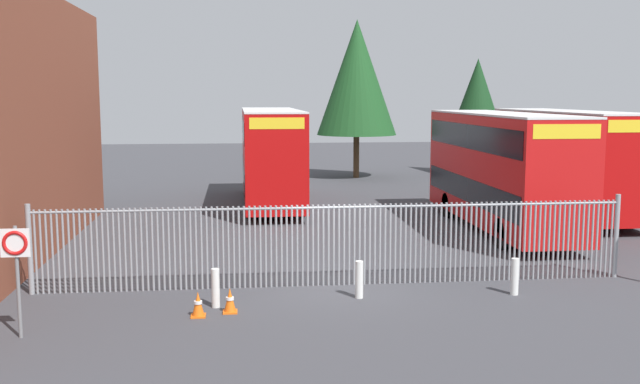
% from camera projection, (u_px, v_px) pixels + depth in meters
% --- Properties ---
extents(ground_plane, '(100.00, 100.00, 0.00)m').
position_uv_depth(ground_plane, '(308.00, 230.00, 27.45)').
color(ground_plane, '#3D3D42').
extents(palisade_fence, '(15.95, 0.14, 2.35)m').
position_uv_depth(palisade_fence, '(336.00, 242.00, 19.41)').
color(palisade_fence, gray).
rests_on(palisade_fence, ground).
extents(double_decker_bus_near_gate, '(2.54, 10.81, 4.42)m').
position_uv_depth(double_decker_bus_near_gate, '(501.00, 166.00, 27.24)').
color(double_decker_bus_near_gate, red).
rests_on(double_decker_bus_near_gate, ground).
extents(double_decker_bus_behind_fence_left, '(2.54, 10.81, 4.42)m').
position_uv_depth(double_decker_bus_behind_fence_left, '(566.00, 158.00, 30.93)').
color(double_decker_bus_behind_fence_left, '#B70C0C').
rests_on(double_decker_bus_behind_fence_left, ground).
extents(double_decker_bus_behind_fence_right, '(2.54, 10.81, 4.42)m').
position_uv_depth(double_decker_bus_behind_fence_right, '(271.00, 153.00, 33.42)').
color(double_decker_bus_behind_fence_right, '#B70C0C').
rests_on(double_decker_bus_behind_fence_right, ground).
extents(bollard_near_left, '(0.20, 0.20, 0.95)m').
position_uv_depth(bollard_near_left, '(216.00, 288.00, 17.48)').
color(bollard_near_left, silver).
rests_on(bollard_near_left, ground).
extents(bollard_center_front, '(0.20, 0.20, 0.95)m').
position_uv_depth(bollard_center_front, '(359.00, 280.00, 18.28)').
color(bollard_center_front, silver).
rests_on(bollard_center_front, ground).
extents(bollard_near_right, '(0.20, 0.20, 0.95)m').
position_uv_depth(bollard_near_right, '(515.00, 277.00, 18.58)').
color(bollard_near_right, silver).
rests_on(bollard_near_right, ground).
extents(traffic_cone_by_gate, '(0.34, 0.34, 0.59)m').
position_uv_depth(traffic_cone_by_gate, '(198.00, 304.00, 16.75)').
color(traffic_cone_by_gate, orange).
rests_on(traffic_cone_by_gate, ground).
extents(traffic_cone_mid_forecourt, '(0.34, 0.34, 0.59)m').
position_uv_depth(traffic_cone_mid_forecourt, '(230.00, 301.00, 17.07)').
color(traffic_cone_mid_forecourt, orange).
rests_on(traffic_cone_mid_forecourt, ground).
extents(speed_limit_sign_post, '(0.60, 0.14, 2.40)m').
position_uv_depth(speed_limit_sign_post, '(16.00, 256.00, 15.07)').
color(speed_limit_sign_post, slate).
rests_on(speed_limit_sign_post, ground).
extents(tree_tall_back, '(4.86, 4.86, 9.59)m').
position_uv_depth(tree_tall_back, '(357.00, 78.00, 44.07)').
color(tree_tall_back, '#4C3823').
rests_on(tree_tall_back, ground).
extents(tree_short_side, '(3.67, 3.67, 7.37)m').
position_uv_depth(tree_short_side, '(477.00, 100.00, 46.19)').
color(tree_short_side, '#4C3823').
rests_on(tree_short_side, ground).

